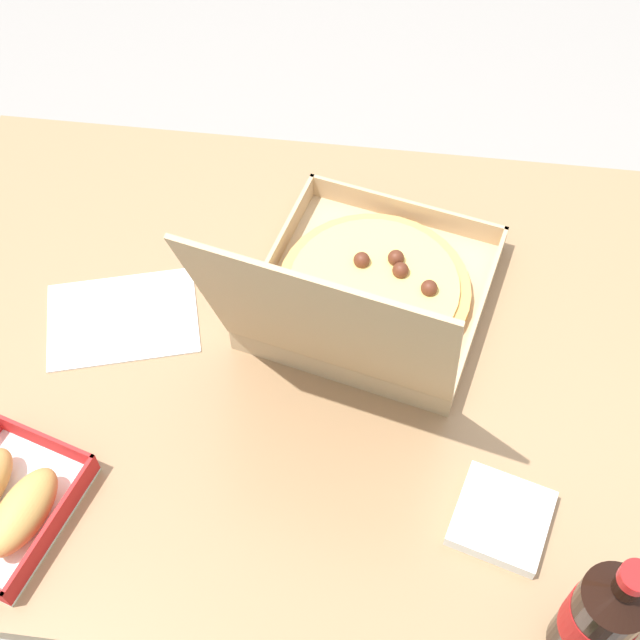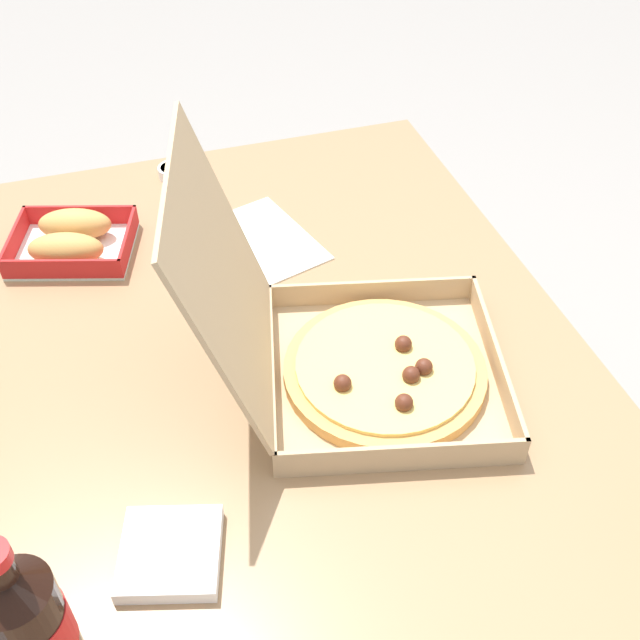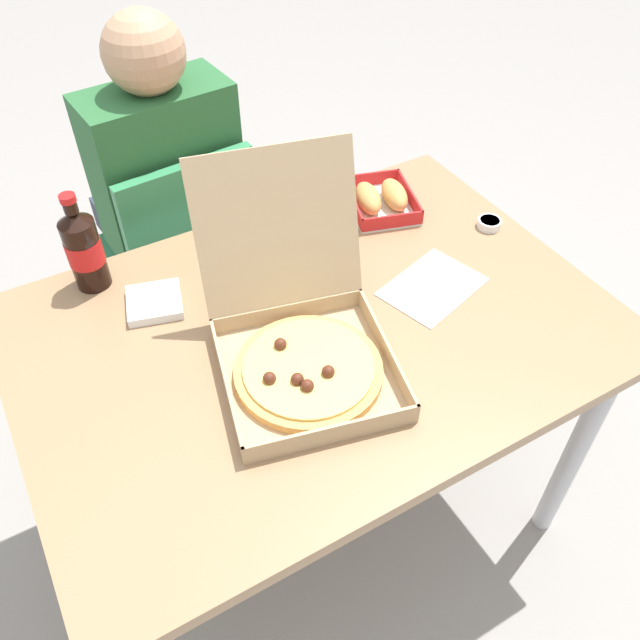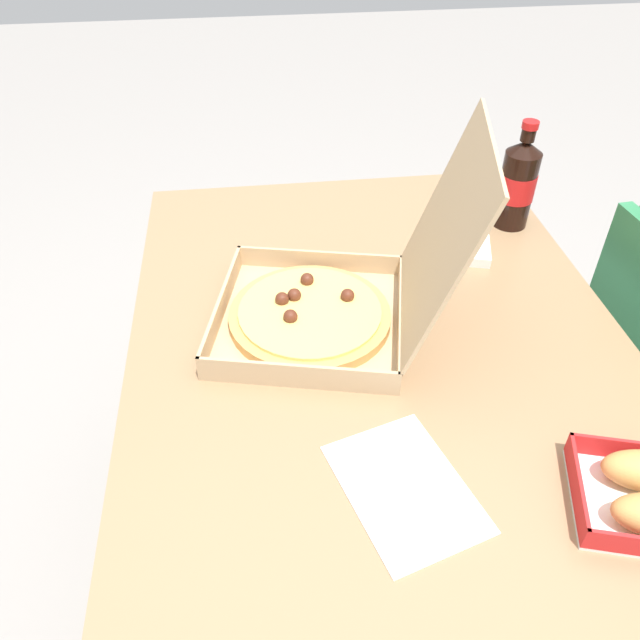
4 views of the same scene
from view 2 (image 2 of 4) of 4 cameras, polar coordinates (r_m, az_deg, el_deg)
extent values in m
plane|color=gray|center=(1.69, -1.49, -20.22)|extent=(10.00, 10.00, 0.00)
cube|color=#997551|center=(1.10, -2.15, -3.30)|extent=(1.17, 0.83, 0.03)
cylinder|color=#B7B7BC|center=(1.79, 4.30, 2.46)|extent=(0.05, 0.05, 0.70)
cylinder|color=#B7B7BC|center=(1.72, -17.79, -2.12)|extent=(0.05, 0.05, 0.70)
cube|color=tan|center=(1.07, 4.75, -4.21)|extent=(0.37, 0.37, 0.01)
cube|color=tan|center=(1.08, 12.87, -2.89)|extent=(0.30, 0.08, 0.04)
cube|color=tan|center=(0.95, 6.03, -10.00)|extent=(0.08, 0.30, 0.04)
cube|color=tan|center=(1.16, 3.84, 2.10)|extent=(0.08, 0.30, 0.04)
cube|color=tan|center=(1.04, -3.54, -3.78)|extent=(0.30, 0.08, 0.04)
cube|color=tan|center=(0.93, -7.11, 3.20)|extent=(0.33, 0.17, 0.30)
cylinder|color=tan|center=(1.06, 4.79, -3.77)|extent=(0.28, 0.28, 0.02)
cylinder|color=#EAC666|center=(1.05, 4.83, -3.32)|extent=(0.24, 0.24, 0.01)
sphere|color=#562819|center=(1.01, 1.68, -4.69)|extent=(0.02, 0.02, 0.02)
sphere|color=#562819|center=(1.07, 6.17, -1.77)|extent=(0.02, 0.02, 0.02)
sphere|color=#562819|center=(1.04, 7.68, -3.45)|extent=(0.02, 0.02, 0.02)
sphere|color=#562819|center=(0.99, 6.23, -6.09)|extent=(0.02, 0.02, 0.02)
sphere|color=#562819|center=(1.03, 6.74, -4.04)|extent=(0.02, 0.02, 0.02)
cube|color=white|center=(1.33, -17.70, 4.92)|extent=(0.20, 0.23, 0.00)
cube|color=red|center=(1.30, -13.96, 5.73)|extent=(0.15, 0.05, 0.03)
cube|color=red|center=(1.35, -21.64, 5.44)|extent=(0.15, 0.05, 0.03)
cube|color=red|center=(1.27, -18.58, 3.59)|extent=(0.06, 0.18, 0.03)
cube|color=red|center=(1.38, -17.23, 7.44)|extent=(0.06, 0.18, 0.03)
ellipsoid|color=tan|center=(1.29, -18.27, 5.00)|extent=(0.09, 0.13, 0.05)
ellipsoid|color=tan|center=(1.34, -17.65, 6.74)|extent=(0.09, 0.13, 0.05)
cylinder|color=black|center=(0.82, -20.35, -20.87)|extent=(0.07, 0.07, 0.16)
cone|color=black|center=(0.74, -22.13, -17.61)|extent=(0.07, 0.07, 0.02)
cylinder|color=red|center=(0.81, -20.50, -20.61)|extent=(0.07, 0.07, 0.06)
cube|color=white|center=(1.30, -4.33, 5.81)|extent=(0.24, 0.20, 0.00)
cube|color=white|center=(0.91, -10.99, -16.53)|extent=(0.14, 0.14, 0.02)
cylinder|color=white|center=(1.48, -10.77, 10.72)|extent=(0.06, 0.06, 0.02)
cylinder|color=#DBBC66|center=(1.47, -10.80, 10.92)|extent=(0.05, 0.05, 0.01)
camera|label=1|loc=(0.82, -72.42, 36.53)|focal=48.71mm
camera|label=3|loc=(1.04, 69.60, 28.59)|focal=36.47mm
camera|label=4|loc=(1.53, -3.52, 39.66)|focal=35.02mm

